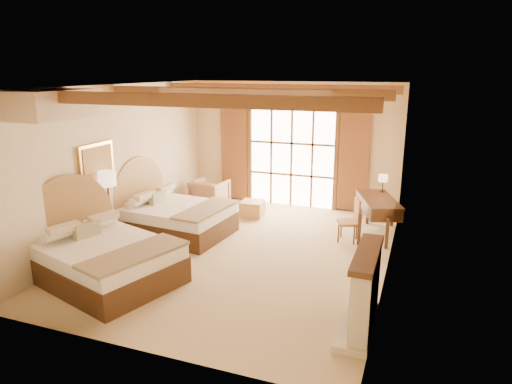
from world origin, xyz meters
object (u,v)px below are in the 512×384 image
at_px(bed_far, 171,214).
at_px(desk, 377,215).
at_px(bed_near, 99,255).
at_px(armchair, 210,194).
at_px(nightstand, 106,238).

relative_size(bed_far, desk, 1.38).
xyz_separation_m(bed_near, bed_far, (-0.04, 2.44, -0.02)).
xyz_separation_m(bed_far, armchair, (-0.03, 1.97, -0.05)).
bearing_deg(armchair, desk, 177.86).
height_order(bed_near, desk, bed_near).
bearing_deg(desk, armchair, 153.17).
xyz_separation_m(bed_far, nightstand, (-0.59, -1.45, -0.12)).
xyz_separation_m(armchair, desk, (4.26, -0.53, 0.06)).
distance_m(bed_near, nightstand, 1.18).
bearing_deg(bed_near, armchair, 108.23).
bearing_deg(armchair, bed_near, 95.81).
height_order(armchair, desk, desk).
height_order(bed_far, desk, bed_far).
bearing_deg(nightstand, bed_near, -62.87).
relative_size(bed_near, nightstand, 4.36).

